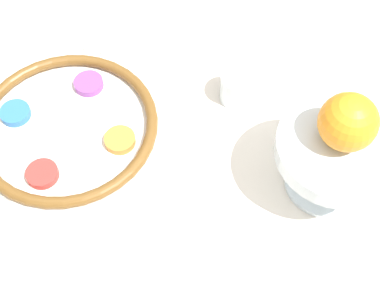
{
  "coord_description": "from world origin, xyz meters",
  "views": [
    {
      "loc": [
        0.08,
        -0.42,
        1.53
      ],
      "look_at": [
        -0.05,
        0.02,
        0.79
      ],
      "focal_mm": 50.0,
      "sensor_mm": 36.0,
      "label": 1
    }
  ],
  "objects_px": {
    "fruit_stand": "(336,153)",
    "cup_near": "(238,87)",
    "seder_plate": "(67,127)",
    "orange_fruit": "(348,122)"
  },
  "relations": [
    {
      "from": "fruit_stand",
      "to": "orange_fruit",
      "type": "xyz_separation_m",
      "value": [
        -0.0,
        0.01,
        0.07
      ]
    },
    {
      "from": "seder_plate",
      "to": "cup_near",
      "type": "relative_size",
      "value": 4.93
    },
    {
      "from": "fruit_stand",
      "to": "cup_near",
      "type": "distance_m",
      "value": 0.23
    },
    {
      "from": "fruit_stand",
      "to": "orange_fruit",
      "type": "bearing_deg",
      "value": 90.94
    },
    {
      "from": "fruit_stand",
      "to": "cup_near",
      "type": "bearing_deg",
      "value": 143.78
    },
    {
      "from": "fruit_stand",
      "to": "seder_plate",
      "type": "bearing_deg",
      "value": -176.49
    },
    {
      "from": "seder_plate",
      "to": "orange_fruit",
      "type": "xyz_separation_m",
      "value": [
        0.44,
        0.03,
        0.15
      ]
    },
    {
      "from": "orange_fruit",
      "to": "cup_near",
      "type": "xyz_separation_m",
      "value": [
        -0.18,
        0.12,
        -0.14
      ]
    },
    {
      "from": "seder_plate",
      "to": "fruit_stand",
      "type": "xyz_separation_m",
      "value": [
        0.44,
        0.03,
        0.08
      ]
    },
    {
      "from": "cup_near",
      "to": "fruit_stand",
      "type": "bearing_deg",
      "value": -36.22
    }
  ]
}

